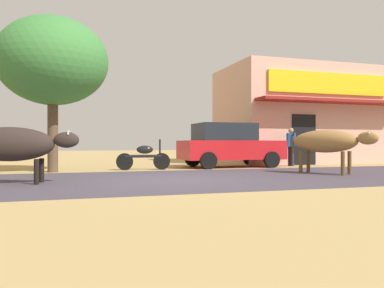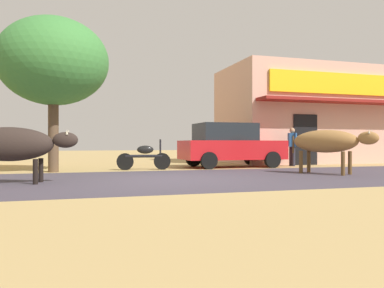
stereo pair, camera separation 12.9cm
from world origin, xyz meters
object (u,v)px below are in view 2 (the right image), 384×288
(parked_motorcycle, at_px, (145,156))
(pedestrian_by_shop, at_px, (292,144))
(parked_hatchback_car, at_px, (230,145))
(roadside_tree, at_px, (53,62))
(cow_near_brown, at_px, (12,145))
(cow_far_dark, at_px, (327,142))

(parked_motorcycle, relative_size, pedestrian_by_shop, 1.20)
(parked_hatchback_car, height_order, parked_motorcycle, parked_hatchback_car)
(roadside_tree, height_order, cow_near_brown, roadside_tree)
(parked_motorcycle, relative_size, cow_near_brown, 0.72)
(parked_hatchback_car, bearing_deg, roadside_tree, -173.22)
(parked_hatchback_car, distance_m, cow_near_brown, 8.08)
(roadside_tree, relative_size, pedestrian_by_shop, 3.18)
(roadside_tree, distance_m, parked_motorcycle, 4.16)
(parked_hatchback_car, xyz_separation_m, parked_motorcycle, (-3.32, -0.54, -0.38))
(cow_near_brown, bearing_deg, pedestrian_by_shop, 23.26)
(roadside_tree, distance_m, pedestrian_by_shop, 9.26)
(parked_hatchback_car, xyz_separation_m, cow_far_dark, (1.47, -3.87, 0.10))
(roadside_tree, height_order, pedestrian_by_shop, roadside_tree)
(roadside_tree, bearing_deg, cow_far_dark, -22.10)
(pedestrian_by_shop, bearing_deg, cow_far_dark, -107.06)
(cow_far_dark, xyz_separation_m, pedestrian_by_shop, (1.18, 3.85, -0.07))
(cow_near_brown, xyz_separation_m, cow_far_dark, (8.41, 0.28, 0.07))
(parked_hatchback_car, xyz_separation_m, pedestrian_by_shop, (2.65, -0.02, 0.04))
(cow_far_dark, bearing_deg, pedestrian_by_shop, 72.94)
(cow_far_dark, bearing_deg, parked_hatchback_car, 110.87)
(roadside_tree, distance_m, parked_hatchback_car, 6.78)
(parked_hatchback_car, relative_size, parked_motorcycle, 2.11)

